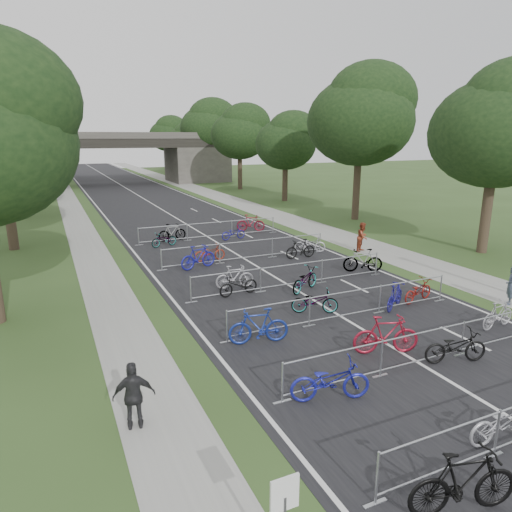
{
  "coord_description": "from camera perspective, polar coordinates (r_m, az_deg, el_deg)",
  "views": [
    {
      "loc": [
        -9.41,
        -1.72,
        6.44
      ],
      "look_at": [
        -0.91,
        16.81,
        1.1
      ],
      "focal_mm": 32.0,
      "sensor_mm": 36.0,
      "label": 1
    }
  ],
  "objects": [
    {
      "name": "pedestrian_c",
      "position": [
        11.04,
        -15.0,
        -16.56
      ],
      "size": [
        1.0,
        0.54,
        1.61
      ],
      "primitive_type": "imported",
      "rotation": [
        0.0,
        0.0,
        2.98
      ],
      "color": "#252528",
      "rests_on": "ground"
    },
    {
      "name": "tree_right_4",
      "position": [
        69.41,
        -5.92,
        15.8
      ],
      "size": [
        8.18,
        8.18,
        12.47
      ],
      "color": "#33261C",
      "rests_on": "ground"
    },
    {
      "name": "bike_10",
      "position": [
        14.76,
        23.67,
        -10.36
      ],
      "size": [
        2.01,
        1.18,
        1.0
      ],
      "primitive_type": "imported",
      "rotation": [
        0.0,
        0.0,
        1.28
      ],
      "color": "black",
      "rests_on": "ground"
    },
    {
      "name": "tree_left_3",
      "position": [
        53.68,
        -27.53,
        13.13
      ],
      "size": [
        6.72,
        6.72,
        10.25
      ],
      "color": "#33261C",
      "rests_on": "ground"
    },
    {
      "name": "bike_5",
      "position": [
        11.75,
        28.67,
        -17.75
      ],
      "size": [
        1.9,
        0.85,
        0.97
      ],
      "primitive_type": "imported",
      "rotation": [
        0.0,
        0.0,
        1.45
      ],
      "color": "#A7A7AF",
      "rests_on": "ground"
    },
    {
      "name": "tree_left_2",
      "position": [
        41.72,
        -28.43,
        15.29
      ],
      "size": [
        8.4,
        8.4,
        12.81
      ],
      "color": "#33261C",
      "rests_on": "ground"
    },
    {
      "name": "barrier_row_5",
      "position": [
        24.39,
        -1.17,
        0.69
      ],
      "size": [
        9.7,
        0.08,
        1.1
      ],
      "color": "#ACAEB4",
      "rests_on": "ground"
    },
    {
      "name": "barrier_row_2",
      "position": [
        14.24,
        20.23,
        -10.74
      ],
      "size": [
        9.7,
        0.08,
        1.1
      ],
      "color": "#ACAEB4",
      "rests_on": "ground"
    },
    {
      "name": "bike_21",
      "position": [
        24.42,
        -5.81,
        0.41
      ],
      "size": [
        1.73,
        0.64,
        0.9
      ],
      "primitive_type": "imported",
      "rotation": [
        0.0,
        0.0,
        1.6
      ],
      "color": "#9E2B17",
      "rests_on": "ground"
    },
    {
      "name": "bike_23",
      "position": [
        26.36,
        6.76,
        1.48
      ],
      "size": [
        1.87,
        1.28,
        0.93
      ],
      "primitive_type": "imported",
      "rotation": [
        0.0,
        0.0,
        1.16
      ],
      "color": "#ADAEB5",
      "rests_on": "ground"
    },
    {
      "name": "bike_27",
      "position": [
        32.01,
        -0.67,
        4.15
      ],
      "size": [
        2.0,
        1.4,
        1.18
      ],
      "primitive_type": "imported",
      "rotation": [
        0.0,
        0.0,
        1.09
      ],
      "color": "maroon",
      "rests_on": "ground"
    },
    {
      "name": "tree_left_4",
      "position": [
        65.68,
        -27.22,
        13.87
      ],
      "size": [
        7.56,
        7.56,
        11.53
      ],
      "color": "#33261C",
      "rests_on": "ground"
    },
    {
      "name": "bike_13",
      "position": [
        17.3,
        7.36,
        -5.66
      ],
      "size": [
        1.84,
        1.32,
        0.92
      ],
      "primitive_type": "imported",
      "rotation": [
        0.0,
        0.0,
        1.12
      ],
      "color": "#ACAEB4",
      "rests_on": "ground"
    },
    {
      "name": "bike_12",
      "position": [
        14.69,
        0.32,
        -8.77
      ],
      "size": [
        2.04,
        0.96,
        1.18
      ],
      "primitive_type": "imported",
      "rotation": [
        0.0,
        0.0,
        4.5
      ],
      "color": "navy",
      "rests_on": "ground"
    },
    {
      "name": "bike_19",
      "position": [
        22.88,
        13.21,
        -0.56
      ],
      "size": [
        1.98,
        1.29,
        1.16
      ],
      "primitive_type": "imported",
      "rotation": [
        0.0,
        0.0,
        4.29
      ],
      "color": "#ACAEB4",
      "rests_on": "ground"
    },
    {
      "name": "pedestrian_a",
      "position": [
        20.55,
        29.25,
        -3.27
      ],
      "size": [
        0.66,
        0.65,
        1.54
      ],
      "primitive_type": "imported",
      "rotation": [
        0.0,
        0.0,
        3.9
      ],
      "color": "#394355",
      "rests_on": "ground"
    },
    {
      "name": "tree_right_1",
      "position": [
        37.25,
        13.13,
        16.56
      ],
      "size": [
        8.18,
        8.18,
        12.47
      ],
      "color": "#33261C",
      "rests_on": "ground"
    },
    {
      "name": "bike_22",
      "position": [
        24.91,
        5.58,
        0.88
      ],
      "size": [
        1.77,
        0.53,
        1.06
      ],
      "primitive_type": "imported",
      "rotation": [
        0.0,
        0.0,
        4.69
      ],
      "color": "black",
      "rests_on": "ground"
    },
    {
      "name": "bike_11",
      "position": [
        17.9,
        28.01,
        -6.53
      ],
      "size": [
        1.66,
        0.61,
        0.98
      ],
      "primitive_type": "imported",
      "rotation": [
        0.0,
        0.0,
        1.66
      ],
      "color": "#A2A0A7",
      "rests_on": "ground"
    },
    {
      "name": "bike_15",
      "position": [
        19.44,
        19.59,
        -4.14
      ],
      "size": [
        1.82,
        0.98,
        0.91
      ],
      "primitive_type": "imported",
      "rotation": [
        0.0,
        0.0,
        1.8
      ],
      "color": "maroon",
      "rests_on": "ground"
    },
    {
      "name": "bike_18",
      "position": [
        19.65,
        6.11,
        -2.98
      ],
      "size": [
        2.01,
        1.53,
        1.01
      ],
      "primitive_type": "imported",
      "rotation": [
        0.0,
        0.0,
        2.08
      ],
      "color": "#ACAEB4",
      "rests_on": "ground"
    },
    {
      "name": "road",
      "position": [
        52.96,
        -14.33,
        7.24
      ],
      "size": [
        11.0,
        140.0,
        0.01
      ],
      "primitive_type": "cube",
      "color": "black",
      "rests_on": "ground"
    },
    {
      "name": "barrier_row_4",
      "position": [
        20.07,
        4.54,
        -2.45
      ],
      "size": [
        9.7,
        0.08,
        1.1
      ],
      "color": "#ACAEB4",
      "rests_on": "ground"
    },
    {
      "name": "bike_17",
      "position": [
        19.92,
        -2.68,
        -2.63
      ],
      "size": [
        1.76,
        0.67,
        1.03
      ],
      "primitive_type": "imported",
      "rotation": [
        0.0,
        0.0,
        1.46
      ],
      "color": "#AFAEB6",
      "rests_on": "ground"
    },
    {
      "name": "bike_8",
      "position": [
        11.94,
        9.25,
        -15.14
      ],
      "size": [
        2.16,
        1.27,
        1.07
      ],
      "primitive_type": "imported",
      "rotation": [
        0.0,
        0.0,
        1.28
      ],
      "color": "#1C1F9B",
      "rests_on": "ground"
    },
    {
      "name": "barrier_row_6",
      "position": [
        29.86,
        -5.77,
        3.22
      ],
      "size": [
        9.7,
        0.08,
        1.1
      ],
      "color": "#ACAEB4",
      "rests_on": "ground"
    },
    {
      "name": "overpass_bridge",
      "position": [
        67.44,
        -16.94,
        11.59
      ],
      "size": [
        31.0,
        8.0,
        7.05
      ],
      "color": "#46423E",
      "rests_on": "ground"
    },
    {
      "name": "tree_right_2",
      "position": [
        47.34,
        3.88,
        14.05
      ],
      "size": [
        6.16,
        6.16,
        9.39
      ],
      "color": "#33261C",
      "rests_on": "ground"
    },
    {
      "name": "tree_right_3",
      "position": [
        58.18,
        -1.93,
        15.14
      ],
      "size": [
        7.17,
        7.17,
        10.93
      ],
      "color": "#33261C",
      "rests_on": "ground"
    },
    {
      "name": "lane_markings",
      "position": [
        52.96,
        -14.33,
        7.24
      ],
      "size": [
        0.12,
        140.0,
        0.0
      ],
      "primitive_type": "cube",
      "color": "silver",
      "rests_on": "ground"
    },
    {
      "name": "bike_9",
      "position": [
        14.57,
        15.94,
        -9.48
      ],
      "size": [
        2.12,
        1.23,
        1.23
      ],
      "primitive_type": "imported",
      "rotation": [
        0.0,
        0.0,
        1.23
      ],
      "color": "maroon",
      "rests_on": "ground"
    },
    {
      "name": "bike_4",
      "position": [
        9.54,
        24.52,
        -24.39
      ],
      "size": [
        2.16,
        1.08,
        1.25
      ],
      "primitive_type": "imported",
      "rotation": [
        0.0,
        0.0,
        1.32
      ],
      "color": "black",
      "rests_on": "ground"
    },
    {
      "name": "pedestrian_b",
      "position": [
        27.01,
        13.18,
        2.33
      ],
      "size": [
        1.03,
        0.96,
        1.68
      ],
      "primitive_type": "imported",
      "rotation": [
        0.0,
        0.0,
        0.52
      ],
      "color": "maroon",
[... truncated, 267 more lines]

